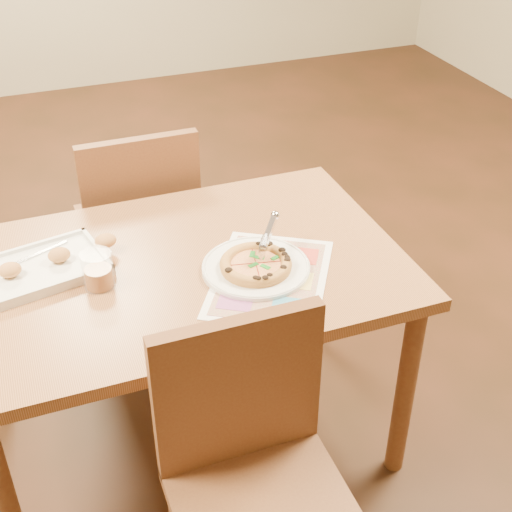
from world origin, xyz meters
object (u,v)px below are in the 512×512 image
object	(u,v)px
chair_near	(252,451)
plate	(256,268)
glass_tumbler	(98,272)
menu	(270,278)
pizza_cutter	(267,236)
dining_table	(182,288)
appetizer_tray	(46,267)
pizza	(256,264)
chair_far	(139,212)

from	to	relation	value
chair_near	plate	bearing A→B (deg)	68.32
plate	glass_tumbler	xyz separation A→B (m)	(-0.44, 0.08, 0.04)
menu	pizza_cutter	bearing A→B (deg)	74.44
glass_tumbler	menu	distance (m)	0.48
dining_table	menu	xyz separation A→B (m)	(0.22, -0.16, 0.09)
appetizer_tray	pizza_cutter	bearing A→B (deg)	-15.59
menu	chair_near	bearing A→B (deg)	-116.46
plate	glass_tumbler	bearing A→B (deg)	169.32
pizza	menu	distance (m)	0.06
chair_near	appetizer_tray	xyz separation A→B (m)	(-0.37, 0.70, 0.17)
pizza_cutter	dining_table	bearing A→B (deg)	112.79
appetizer_tray	menu	size ratio (longest dim) A/B	0.96
dining_table	pizza	world-z (taller)	pizza
dining_table	glass_tumbler	distance (m)	0.28
chair_near	pizza	xyz separation A→B (m)	(0.19, 0.49, 0.18)
pizza_cutter	glass_tumbler	xyz separation A→B (m)	(-0.48, 0.05, -0.04)
pizza_cutter	chair_far	bearing A→B (deg)	58.91
chair_near	chair_far	size ratio (longest dim) A/B	1.00
chair_near	appetizer_tray	bearing A→B (deg)	117.85
pizza_cutter	appetizer_tray	distance (m)	0.64
chair_far	pizza_cutter	bearing A→B (deg)	110.03
plate	pizza_cutter	xyz separation A→B (m)	(0.05, 0.04, 0.08)
pizza_cutter	appetizer_tray	bearing A→B (deg)	113.29
chair_near	glass_tumbler	size ratio (longest dim) A/B	4.32
chair_near	menu	world-z (taller)	chair_near
chair_far	pizza	distance (m)	0.76
plate	appetizer_tray	bearing A→B (deg)	159.93
dining_table	appetizer_tray	distance (m)	0.40
chair_far	appetizer_tray	xyz separation A→B (m)	(-0.37, -0.50, 0.17)
chair_near	chair_far	xyz separation A→B (m)	(-0.00, 1.20, 0.00)
pizza	glass_tumbler	world-z (taller)	glass_tumbler
chair_far	menu	distance (m)	0.81
pizza_cutter	menu	size ratio (longest dim) A/B	0.29
menu	glass_tumbler	bearing A→B (deg)	163.73
pizza_cutter	menu	bearing A→B (deg)	-156.68
pizza	appetizer_tray	world-z (taller)	appetizer_tray
pizza_cutter	menu	xyz separation A→B (m)	(-0.02, -0.09, -0.08)
appetizer_tray	menu	world-z (taller)	appetizer_tray
chair_near	plate	world-z (taller)	chair_near
appetizer_tray	menu	bearing A→B (deg)	-23.67
appetizer_tray	glass_tumbler	xyz separation A→B (m)	(0.13, -0.13, 0.03)
plate	glass_tumbler	distance (m)	0.45
appetizer_tray	chair_far	bearing A→B (deg)	53.41
chair_far	pizza_cutter	world-z (taller)	chair_far
plate	menu	size ratio (longest dim) A/B	0.71
dining_table	chair_near	world-z (taller)	chair_near
chair_far	plate	distance (m)	0.75
plate	pizza	bearing A→B (deg)	-113.72
plate	menu	bearing A→B (deg)	-65.41
plate	appetizer_tray	distance (m)	0.61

